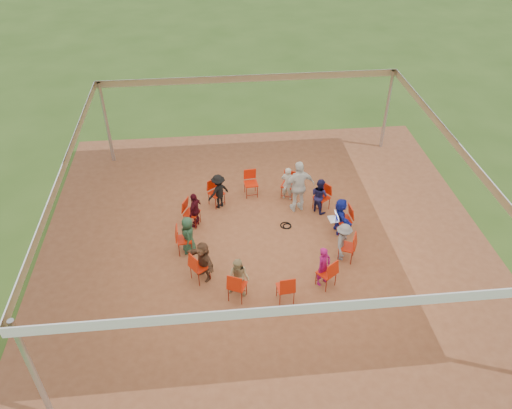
{
  "coord_description": "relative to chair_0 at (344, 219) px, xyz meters",
  "views": [
    {
      "loc": [
        -1.41,
        -10.96,
        9.67
      ],
      "look_at": [
        -0.26,
        0.3,
        1.14
      ],
      "focal_mm": 35.0,
      "sensor_mm": 36.0,
      "label": 1
    }
  ],
  "objects": [
    {
      "name": "person_seated_9",
      "position": [
        -0.31,
        -1.15,
        0.15
      ],
      "size": [
        0.66,
        0.85,
        1.18
      ],
      "primitive_type": "imported",
      "rotation": [
        0.0,
        0.0,
        1.14
      ],
      "color": "slate",
      "rests_on": "ground"
    },
    {
      "name": "chair_1",
      "position": [
        -0.42,
        1.14,
        0.0
      ],
      "size": [
        0.6,
        0.6,
        0.9
      ],
      "primitive_type": null,
      "rotation": [
        0.0,
        0.0,
        2.19
      ],
      "color": "red",
      "rests_on": "ground"
    },
    {
      "name": "chair_8",
      "position": [
        -3.32,
        -2.35,
        0.0
      ],
      "size": [
        0.57,
        0.58,
        0.9
      ],
      "primitive_type": null,
      "rotation": [
        0.0,
        0.0,
        -0.43
      ],
      "color": "red",
      "rests_on": "ground"
    },
    {
      "name": "person_seated_2",
      "position": [
        -1.41,
        1.81,
        0.15
      ],
      "size": [
        0.51,
        0.44,
        1.18
      ],
      "primitive_type": "imported",
      "rotation": [
        0.0,
        0.0,
        2.71
      ],
      "color": "#B2AF9F",
      "rests_on": "ground"
    },
    {
      "name": "chair_6",
      "position": [
        -4.68,
        -0.43,
        0.0
      ],
      "size": [
        0.48,
        0.46,
        0.9
      ],
      "primitive_type": null,
      "rotation": [
        0.0,
        0.0,
        -1.48
      ],
      "color": "red",
      "rests_on": "ground"
    },
    {
      "name": "chair_2",
      "position": [
        -1.36,
        1.92,
        0.0
      ],
      "size": [
        0.57,
        0.58,
        0.9
      ],
      "primitive_type": null,
      "rotation": [
        0.0,
        0.0,
        2.71
      ],
      "color": "red",
      "rests_on": "ground"
    },
    {
      "name": "person_seated_1",
      "position": [
        -0.52,
        1.07,
        0.15
      ],
      "size": [
        0.6,
        0.66,
        1.18
      ],
      "primitive_type": "imported",
      "rotation": [
        0.0,
        0.0,
        2.19
      ],
      "color": "#1B1A46",
      "rests_on": "ground"
    },
    {
      "name": "person_seated_6",
      "position": [
        -4.16,
        -1.5,
        0.15
      ],
      "size": [
        0.97,
        1.13,
        1.18
      ],
      "primitive_type": "imported",
      "rotation": [
        0.0,
        0.0,
        -0.95
      ],
      "color": "brown",
      "rests_on": "ground"
    },
    {
      "name": "person_seated_0",
      "position": [
        -0.12,
        -0.01,
        0.15
      ],
      "size": [
        0.51,
        1.13,
        1.18
      ],
      "primitive_type": "imported",
      "rotation": [
        0.0,
        0.0,
        1.66
      ],
      "color": "#152298",
      "rests_on": "ground"
    },
    {
      "name": "person_seated_8",
      "position": [
        -1.05,
        -2.04,
        0.15
      ],
      "size": [
        0.51,
        0.48,
        1.18
      ],
      "primitive_type": "imported",
      "rotation": [
        0.0,
        0.0,
        0.62
      ],
      "color": "#930F5B",
      "rests_on": "ground"
    },
    {
      "name": "standing_person",
      "position": [
        -1.16,
        1.2,
        0.43
      ],
      "size": [
        1.12,
        0.75,
        1.75
      ],
      "primitive_type": "imported",
      "rotation": [
        0.0,
        0.0,
        3.37
      ],
      "color": "silver",
      "rests_on": "ground"
    },
    {
      "name": "chair_7",
      "position": [
        -4.26,
        -1.57,
        0.0
      ],
      "size": [
        0.6,
        0.6,
        0.9
      ],
      "primitive_type": null,
      "rotation": [
        0.0,
        0.0,
        -0.95
      ],
      "color": "red",
      "rests_on": "ground"
    },
    {
      "name": "person_seated_7",
      "position": [
        -3.27,
        -2.24,
        0.15
      ],
      "size": [
        0.66,
        0.54,
        1.18
      ],
      "primitive_type": "imported",
      "rotation": [
        0.0,
        0.0,
        -0.43
      ],
      "color": "tan",
      "rests_on": "ground"
    },
    {
      "name": "chair_11",
      "position": [
        -0.2,
        -1.2,
        0.0
      ],
      "size": [
        0.58,
        0.57,
        0.9
      ],
      "primitive_type": null,
      "rotation": [
        0.0,
        0.0,
        1.14
      ],
      "color": "red",
      "rests_on": "ground"
    },
    {
      "name": "chair_5",
      "position": [
        -4.47,
        0.76,
        0.0
      ],
      "size": [
        0.58,
        0.57,
        0.9
      ],
      "primitive_type": null,
      "rotation": [
        0.0,
        0.0,
        -2.0
      ],
      "color": "red",
      "rests_on": "ground"
    },
    {
      "name": "ground",
      "position": [
        -2.34,
        -0.22,
        -0.45
      ],
      "size": [
        80.0,
        80.0,
        0.0
      ],
      "primitive_type": "plane",
      "color": "#325219",
      "rests_on": "ground"
    },
    {
      "name": "chair_9",
      "position": [
        -2.12,
        -2.56,
        0.0
      ],
      "size": [
        0.46,
        0.48,
        0.9
      ],
      "primitive_type": null,
      "rotation": [
        0.0,
        0.0,
        0.09
      ],
      "color": "red",
      "rests_on": "ground"
    },
    {
      "name": "person_seated_3",
      "position": [
        -3.63,
        1.6,
        0.15
      ],
      "size": [
        0.84,
        0.75,
        1.18
      ],
      "primitive_type": "imported",
      "rotation": [
        0.0,
        0.0,
        -2.53
      ],
      "color": "black",
      "rests_on": "ground"
    },
    {
      "name": "dirt_patch",
      "position": [
        -2.34,
        -0.22,
        -0.44
      ],
      "size": [
        13.0,
        13.0,
        0.0
      ],
      "primitive_type": "plane",
      "color": "brown",
      "rests_on": "ground"
    },
    {
      "name": "chair_3",
      "position": [
        -2.56,
        2.12,
        0.0
      ],
      "size": [
        0.46,
        0.48,
        0.9
      ],
      "primitive_type": null,
      "rotation": [
        0.0,
        0.0,
        -3.05
      ],
      "color": "red",
      "rests_on": "ground"
    },
    {
      "name": "laptop",
      "position": [
        -0.28,
        -0.03,
        0.12
      ],
      "size": [
        0.31,
        0.38,
        0.24
      ],
      "rotation": [
        0.0,
        0.0,
        1.66
      ],
      "color": "#B7B7BC",
      "rests_on": "ground"
    },
    {
      "name": "person_seated_4",
      "position": [
        -4.36,
        0.71,
        0.15
      ],
      "size": [
        0.61,
        0.78,
        1.18
      ],
      "primitive_type": "imported",
      "rotation": [
        0.0,
        0.0,
        -2.0
      ],
      "color": "#430B15",
      "rests_on": "ground"
    },
    {
      "name": "tent",
      "position": [
        -2.34,
        -0.22,
        1.92
      ],
      "size": [
        10.33,
        10.33,
        3.0
      ],
      "color": "#B2B2B7",
      "rests_on": "ground"
    },
    {
      "name": "chair_4",
      "position": [
        -3.7,
        1.7,
        0.0
      ],
      "size": [
        0.6,
        0.6,
        0.9
      ],
      "primitive_type": null,
      "rotation": [
        0.0,
        0.0,
        -2.53
      ],
      "color": "red",
      "rests_on": "ground"
    },
    {
      "name": "chair_10",
      "position": [
        -0.98,
        -2.13,
        0.0
      ],
      "size": [
        0.6,
        0.6,
        0.9
      ],
      "primitive_type": null,
      "rotation": [
        0.0,
        0.0,
        0.62
      ],
      "color": "red",
      "rests_on": "ground"
    },
    {
      "name": "person_seated_5",
      "position": [
        -4.56,
        -0.42,
        0.15
      ],
      "size": [
        0.37,
        0.6,
        1.18
      ],
      "primitive_type": "imported",
      "rotation": [
        0.0,
        0.0,
        -1.48
      ],
      "color": "#22442D",
      "rests_on": "ground"
    },
    {
      "name": "cable_coil",
      "position": [
        -1.64,
        0.39,
        -0.43
      ],
      "size": [
        0.34,
        0.34,
        0.03
      ],
      "rotation": [
        0.0,
        0.0,
        -0.01
      ],
      "color": "black",
      "rests_on": "ground"
    },
    {
      "name": "chair_0",
      "position": [
        0.0,
        0.0,
        0.0
      ],
      "size": [
        0.48,
        0.46,
        0.9
      ],
      "primitive_type": null,
      "rotation": [
        0.0,
        0.0,
        1.66
      ],
      "color": "red",
      "rests_on": "ground"
    }
  ]
}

